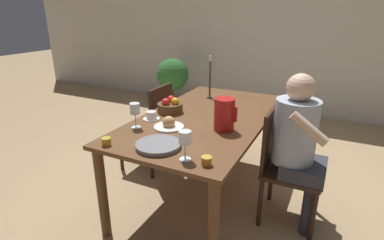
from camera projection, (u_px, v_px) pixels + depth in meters
The scene contains 17 objects.
ground_plane at pixel (205, 191), 2.74m from camera, with size 20.00×20.00×0.00m, color tan.
wall_back at pixel (278, 28), 4.50m from camera, with size 10.00×0.06×2.60m.
dining_table at pixel (206, 126), 2.52m from camera, with size 0.96×1.79×0.73m.
chair_person_side at pixel (284, 164), 2.25m from camera, with size 0.42×0.42×0.88m.
chair_opposite at pixel (151, 126), 2.99m from camera, with size 0.42×0.42×0.88m.
person_seated at pixel (299, 141), 2.10m from camera, with size 0.39×0.41×1.16m.
red_pitcher at pixel (224, 114), 2.15m from camera, with size 0.17×0.15×0.24m.
wine_glass_water at pixel (135, 110), 2.18m from camera, with size 0.07×0.07×0.19m.
wine_glass_juice at pixel (185, 139), 1.71m from camera, with size 0.07×0.07×0.18m.
teacup_near_person at pixel (151, 116), 2.39m from camera, with size 0.14×0.14×0.07m.
serving_tray at pixel (158, 145), 1.91m from camera, with size 0.29×0.29×0.03m.
bread_plate at pixel (169, 124), 2.22m from camera, with size 0.23×0.23×0.09m.
jam_jar_amber at pixel (207, 160), 1.68m from camera, with size 0.06×0.06×0.05m.
jam_jar_red at pixel (106, 141), 1.93m from camera, with size 0.06×0.06×0.05m.
fruit_bowl at pixel (170, 106), 2.55m from camera, with size 0.22×0.22×0.13m.
candlestick_tall at pixel (210, 81), 2.92m from camera, with size 0.06×0.06×0.42m.
potted_plant at pixel (173, 78), 4.81m from camera, with size 0.51×0.51×0.83m.
Camera 1 is at (0.94, -2.15, 1.55)m, focal length 28.00 mm.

